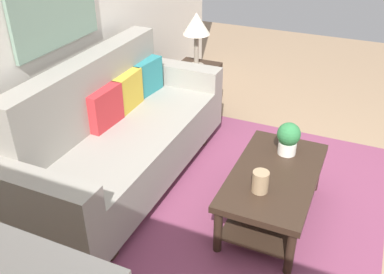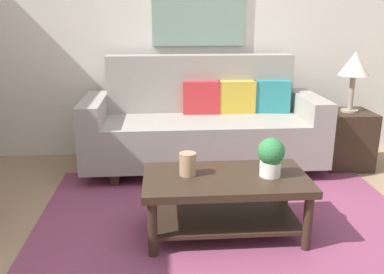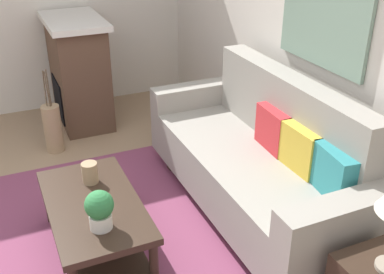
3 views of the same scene
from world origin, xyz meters
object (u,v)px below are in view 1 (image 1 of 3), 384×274
(coffee_table, at_px, (273,185))
(side_table, at_px, (196,90))
(potted_plant_tabletop, at_px, (288,138))
(table_lamp, at_px, (197,26))
(couch, at_px, (120,137))
(throw_pillow_mustard, at_px, (127,91))
(throw_pillow_crimson, at_px, (104,108))
(throw_pillow_teal, at_px, (146,77))
(tabletop_vase, at_px, (260,182))

(coffee_table, distance_m, side_table, 1.86)
(potted_plant_tabletop, xyz_separation_m, table_lamp, (1.10, 1.24, 0.42))
(couch, xyz_separation_m, throw_pillow_mustard, (0.35, 0.13, 0.25))
(throw_pillow_crimson, bearing_deg, side_table, -7.97)
(throw_pillow_teal, bearing_deg, potted_plant_tabletop, -104.67)
(throw_pillow_crimson, xyz_separation_m, throw_pillow_teal, (0.70, 0.00, 0.00))
(tabletop_vase, height_order, table_lamp, table_lamp)
(table_lamp, bearing_deg, throw_pillow_mustard, 169.48)
(throw_pillow_crimson, distance_m, throw_pillow_teal, 0.70)
(coffee_table, relative_size, tabletop_vase, 7.12)
(coffee_table, distance_m, tabletop_vase, 0.32)
(throw_pillow_mustard, bearing_deg, tabletop_vase, -112.54)
(throw_pillow_teal, bearing_deg, tabletop_vase, -123.73)
(throw_pillow_crimson, relative_size, tabletop_vase, 2.33)
(throw_pillow_mustard, distance_m, tabletop_vase, 1.51)
(coffee_table, height_order, potted_plant_tabletop, potted_plant_tabletop)
(throw_pillow_mustard, distance_m, potted_plant_tabletop, 1.44)
(couch, bearing_deg, tabletop_vase, -100.13)
(potted_plant_tabletop, relative_size, table_lamp, 0.46)
(couch, relative_size, throw_pillow_teal, 6.21)
(tabletop_vase, relative_size, side_table, 0.28)
(throw_pillow_crimson, height_order, throw_pillow_mustard, same)
(tabletop_vase, xyz_separation_m, side_table, (1.64, 1.18, -0.23))
(throw_pillow_mustard, height_order, coffee_table, throw_pillow_mustard)
(tabletop_vase, bearing_deg, throw_pillow_mustard, 67.46)
(throw_pillow_mustard, relative_size, potted_plant_tabletop, 1.37)
(throw_pillow_crimson, height_order, side_table, throw_pillow_crimson)
(throw_pillow_crimson, distance_m, throw_pillow_mustard, 0.35)
(throw_pillow_crimson, height_order, throw_pillow_teal, same)
(couch, xyz_separation_m, throw_pillow_crimson, (0.00, 0.13, 0.25))
(throw_pillow_crimson, distance_m, coffee_table, 1.47)
(side_table, bearing_deg, couch, 177.05)
(throw_pillow_teal, bearing_deg, throw_pillow_crimson, 180.00)
(tabletop_vase, bearing_deg, throw_pillow_teal, 56.27)
(tabletop_vase, xyz_separation_m, potted_plant_tabletop, (0.55, -0.06, 0.06))
(throw_pillow_teal, xyz_separation_m, table_lamp, (0.72, -0.20, 0.31))
(throw_pillow_crimson, xyz_separation_m, throw_pillow_mustard, (0.35, 0.00, 0.00))
(coffee_table, height_order, tabletop_vase, tabletop_vase)
(throw_pillow_teal, relative_size, potted_plant_tabletop, 1.37)
(throw_pillow_crimson, xyz_separation_m, potted_plant_tabletop, (0.32, -1.44, -0.11))
(throw_pillow_crimson, relative_size, throw_pillow_mustard, 1.00)
(throw_pillow_teal, bearing_deg, coffee_table, -115.22)
(potted_plant_tabletop, bearing_deg, table_lamp, 48.53)
(throw_pillow_mustard, xyz_separation_m, throw_pillow_teal, (0.35, 0.00, 0.00))
(couch, bearing_deg, potted_plant_tabletop, -76.28)
(throw_pillow_crimson, bearing_deg, throw_pillow_mustard, 0.00)
(coffee_table, bearing_deg, couch, 91.20)
(couch, distance_m, table_lamp, 1.53)
(coffee_table, bearing_deg, throw_pillow_crimson, 91.09)
(throw_pillow_crimson, relative_size, table_lamp, 0.63)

